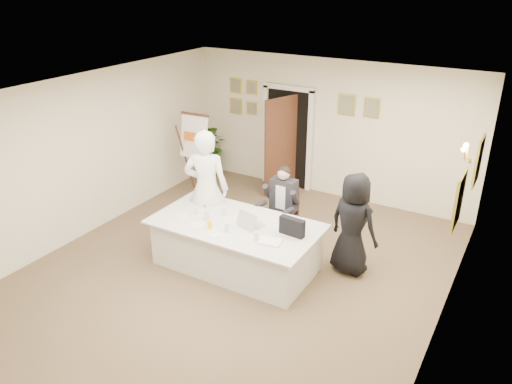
{
  "coord_description": "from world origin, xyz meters",
  "views": [
    {
      "loc": [
        3.62,
        -5.62,
        4.32
      ],
      "look_at": [
        -0.01,
        0.6,
        1.12
      ],
      "focal_mm": 35.0,
      "sensor_mm": 36.0,
      "label": 1
    }
  ],
  "objects_px": {
    "standing_man": "(207,189)",
    "oj_glass": "(210,224)",
    "laptop_bag": "(292,227)",
    "seated_man": "(282,205)",
    "standing_woman": "(353,224)",
    "potted_palm": "(208,147)",
    "flip_chart": "(198,159)",
    "steel_jug": "(207,217)",
    "conference_table": "(236,245)",
    "laptop": "(251,217)",
    "paper_stack": "(270,242)"
  },
  "relations": [
    {
      "from": "standing_man",
      "to": "oj_glass",
      "type": "distance_m",
      "value": 0.96
    },
    {
      "from": "laptop_bag",
      "to": "oj_glass",
      "type": "relative_size",
      "value": 2.99
    },
    {
      "from": "seated_man",
      "to": "standing_woman",
      "type": "xyz_separation_m",
      "value": [
        1.36,
        -0.3,
        0.12
      ]
    },
    {
      "from": "potted_palm",
      "to": "oj_glass",
      "type": "relative_size",
      "value": 9.78
    },
    {
      "from": "flip_chart",
      "to": "steel_jug",
      "type": "relative_size",
      "value": 15.77
    },
    {
      "from": "conference_table",
      "to": "steel_jug",
      "type": "xyz_separation_m",
      "value": [
        -0.45,
        -0.13,
        0.44
      ]
    },
    {
      "from": "standing_man",
      "to": "oj_glass",
      "type": "relative_size",
      "value": 15.64
    },
    {
      "from": "steel_jug",
      "to": "potted_palm",
      "type": "bearing_deg",
      "value": 125.14
    },
    {
      "from": "standing_woman",
      "to": "potted_palm",
      "type": "distance_m",
      "value": 4.9
    },
    {
      "from": "laptop",
      "to": "flip_chart",
      "type": "bearing_deg",
      "value": 156.83
    },
    {
      "from": "oj_glass",
      "to": "steel_jug",
      "type": "relative_size",
      "value": 1.18
    },
    {
      "from": "seated_man",
      "to": "oj_glass",
      "type": "bearing_deg",
      "value": -98.42
    },
    {
      "from": "laptop_bag",
      "to": "paper_stack",
      "type": "xyz_separation_m",
      "value": [
        -0.17,
        -0.36,
        -0.12
      ]
    },
    {
      "from": "seated_man",
      "to": "standing_woman",
      "type": "relative_size",
      "value": 0.85
    },
    {
      "from": "flip_chart",
      "to": "standing_woman",
      "type": "bearing_deg",
      "value": -16.93
    },
    {
      "from": "conference_table",
      "to": "flip_chart",
      "type": "distance_m",
      "value": 2.92
    },
    {
      "from": "flip_chart",
      "to": "potted_palm",
      "type": "bearing_deg",
      "value": 116.43
    },
    {
      "from": "laptop_bag",
      "to": "conference_table",
      "type": "bearing_deg",
      "value": -168.46
    },
    {
      "from": "standing_man",
      "to": "standing_woman",
      "type": "height_order",
      "value": "standing_man"
    },
    {
      "from": "potted_palm",
      "to": "oj_glass",
      "type": "distance_m",
      "value": 4.24
    },
    {
      "from": "standing_man",
      "to": "conference_table",
      "type": "bearing_deg",
      "value": 132.0
    },
    {
      "from": "standing_man",
      "to": "laptop",
      "type": "height_order",
      "value": "standing_man"
    },
    {
      "from": "potted_palm",
      "to": "conference_table",
      "type": "bearing_deg",
      "value": -48.77
    },
    {
      "from": "seated_man",
      "to": "laptop",
      "type": "bearing_deg",
      "value": -80.02
    },
    {
      "from": "steel_jug",
      "to": "paper_stack",
      "type": "bearing_deg",
      "value": -6.56
    },
    {
      "from": "seated_man",
      "to": "standing_man",
      "type": "height_order",
      "value": "standing_man"
    },
    {
      "from": "conference_table",
      "to": "laptop_bag",
      "type": "bearing_deg",
      "value": 6.28
    },
    {
      "from": "laptop",
      "to": "paper_stack",
      "type": "xyz_separation_m",
      "value": [
        0.51,
        -0.34,
        -0.12
      ]
    },
    {
      "from": "standing_man",
      "to": "oj_glass",
      "type": "height_order",
      "value": "standing_man"
    },
    {
      "from": "standing_man",
      "to": "oj_glass",
      "type": "bearing_deg",
      "value": 106.03
    },
    {
      "from": "flip_chart",
      "to": "standing_man",
      "type": "relative_size",
      "value": 0.85
    },
    {
      "from": "steel_jug",
      "to": "standing_woman",
      "type": "bearing_deg",
      "value": 24.46
    },
    {
      "from": "flip_chart",
      "to": "paper_stack",
      "type": "height_order",
      "value": "flip_chart"
    },
    {
      "from": "laptop_bag",
      "to": "oj_glass",
      "type": "bearing_deg",
      "value": -153.95
    },
    {
      "from": "laptop",
      "to": "steel_jug",
      "type": "xyz_separation_m",
      "value": [
        -0.68,
        -0.2,
        -0.08
      ]
    },
    {
      "from": "oj_glass",
      "to": "steel_jug",
      "type": "distance_m",
      "value": 0.29
    },
    {
      "from": "conference_table",
      "to": "seated_man",
      "type": "distance_m",
      "value": 1.17
    },
    {
      "from": "potted_palm",
      "to": "laptop_bag",
      "type": "distance_m",
      "value": 4.72
    },
    {
      "from": "standing_man",
      "to": "paper_stack",
      "type": "distance_m",
      "value": 1.72
    },
    {
      "from": "seated_man",
      "to": "standing_woman",
      "type": "height_order",
      "value": "standing_woman"
    },
    {
      "from": "standing_man",
      "to": "steel_jug",
      "type": "xyz_separation_m",
      "value": [
        0.37,
        -0.53,
        -0.19
      ]
    },
    {
      "from": "laptop",
      "to": "steel_jug",
      "type": "height_order",
      "value": "laptop"
    },
    {
      "from": "flip_chart",
      "to": "standing_woman",
      "type": "relative_size",
      "value": 1.06
    },
    {
      "from": "seated_man",
      "to": "standing_woman",
      "type": "distance_m",
      "value": 1.4
    },
    {
      "from": "flip_chart",
      "to": "laptop_bag",
      "type": "xyz_separation_m",
      "value": [
        3.06,
        -1.84,
        0.11
      ]
    },
    {
      "from": "standing_man",
      "to": "laptop_bag",
      "type": "xyz_separation_m",
      "value": [
        1.73,
        -0.3,
        -0.11
      ]
    },
    {
      "from": "standing_woman",
      "to": "potted_palm",
      "type": "relative_size",
      "value": 1.28
    },
    {
      "from": "seated_man",
      "to": "potted_palm",
      "type": "xyz_separation_m",
      "value": [
        -2.96,
        2.0,
        -0.06
      ]
    },
    {
      "from": "standing_man",
      "to": "potted_palm",
      "type": "xyz_separation_m",
      "value": [
        -1.9,
        2.7,
        -0.38
      ]
    },
    {
      "from": "standing_woman",
      "to": "oj_glass",
      "type": "relative_size",
      "value": 12.53
    }
  ]
}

